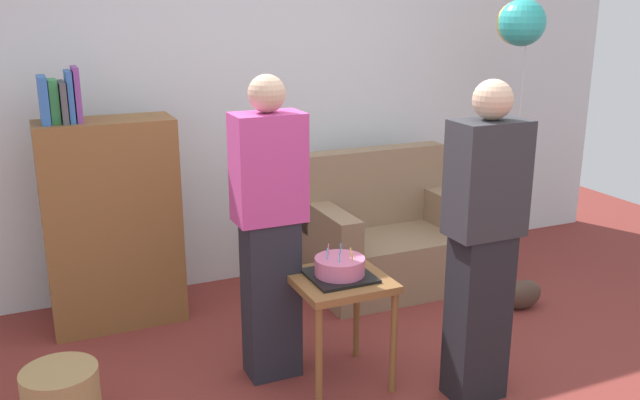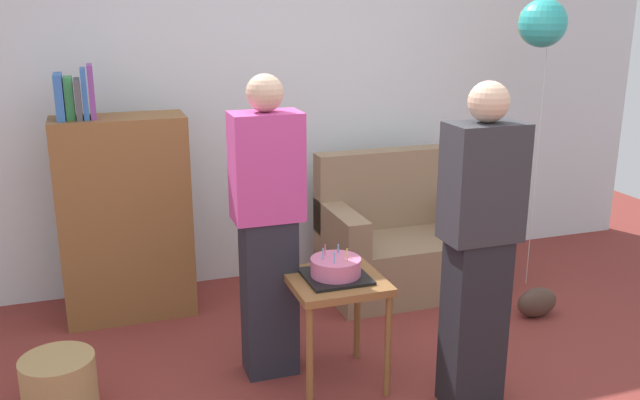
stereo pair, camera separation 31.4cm
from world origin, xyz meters
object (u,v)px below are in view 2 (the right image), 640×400
couch (400,242)px  handbag (537,302)px  side_table (336,294)px  balloon_bunch (542,23)px  bookshelf (124,215)px  wicker_basket (59,385)px  birthday_cake (336,269)px  person_holding_cake (479,248)px  person_blowing_candles (268,228)px

couch → handbag: bearing=-49.2°
side_table → balloon_bunch: balloon_bunch is taller
bookshelf → wicker_basket: size_ratio=4.48×
birthday_cake → wicker_basket: bearing=173.1°
birthday_cake → wicker_basket: size_ratio=0.89×
couch → bookshelf: size_ratio=0.68×
couch → bookshelf: bookshelf is taller
person_holding_cake → bookshelf: bearing=-59.0°
couch → side_table: 1.38m
person_holding_cake → handbag: person_holding_cake is taller
handbag → person_blowing_candles: bearing=-176.9°
wicker_basket → balloon_bunch: size_ratio=0.18×
balloon_bunch → side_table: bearing=-154.5°
side_table → wicker_basket: side_table is taller
couch → birthday_cake: (-0.87, -1.06, 0.31)m
wicker_basket → handbag: (2.89, 0.16, -0.05)m
handbag → side_table: bearing=-167.8°
balloon_bunch → birthday_cake: bearing=-154.5°
birthday_cake → handbag: 1.64m
handbag → couch: bearing=130.8°
person_blowing_candles → balloon_bunch: balloon_bunch is taller
wicker_basket → person_blowing_candles: bearing=3.2°
bookshelf → side_table: 1.57m
bookshelf → birthday_cake: size_ratio=5.04×
person_holding_cake → balloon_bunch: balloon_bunch is taller
person_holding_cake → balloon_bunch: bearing=-145.7°
person_blowing_candles → bookshelf: bearing=139.7°
bookshelf → side_table: bearing=-51.5°
person_blowing_candles → wicker_basket: bearing=-161.3°
wicker_basket → person_holding_cake: bearing=-16.1°
birthday_cake → person_blowing_candles: 0.41m
person_blowing_candles → handbag: (1.80, 0.10, -0.73)m
couch → person_blowing_candles: size_ratio=0.67×
birthday_cake → wicker_basket: 1.48m
person_blowing_candles → person_holding_cake: size_ratio=1.00×
person_holding_cake → wicker_basket: bearing=-28.8°
person_holding_cake → wicker_basket: size_ratio=4.53×
person_blowing_candles → balloon_bunch: (2.02, 0.60, 1.00)m
bookshelf → balloon_bunch: size_ratio=0.81×
birthday_cake → person_holding_cake: 0.73m
side_table → handbag: (1.51, 0.33, -0.41)m
wicker_basket → handbag: wicker_basket is taller
person_blowing_candles → handbag: person_blowing_candles is taller
wicker_basket → birthday_cake: bearing=-6.9°
couch → balloon_bunch: 1.73m
wicker_basket → couch: bearing=21.6°
bookshelf → handbag: (2.48, -0.90, -0.57)m
wicker_basket → handbag: size_ratio=1.29×
person_holding_cake → balloon_bunch: (1.14, 1.23, 1.00)m
side_table → person_blowing_candles: bearing=142.4°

